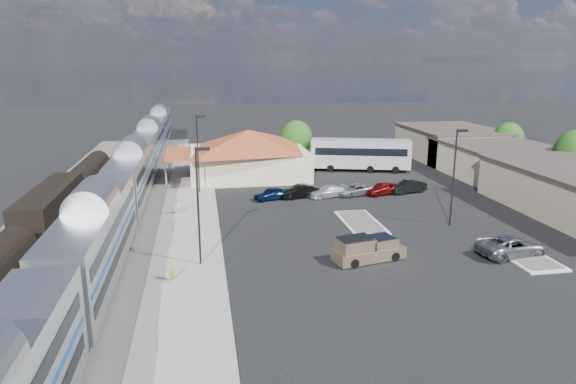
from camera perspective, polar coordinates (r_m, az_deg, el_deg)
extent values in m
plane|color=black|center=(46.21, 4.09, -4.47)|extent=(280.00, 280.00, 0.00)
cube|color=#4C4944|center=(53.60, -20.51, -2.64)|extent=(16.00, 100.00, 0.12)
cube|color=gray|center=(50.68, -10.88, -2.88)|extent=(5.50, 92.00, 0.18)
cube|color=silver|center=(37.69, -20.58, -4.92)|extent=(3.00, 20.00, 5.00)
cube|color=black|center=(38.65, -20.22, -8.77)|extent=(2.20, 16.00, 0.60)
cube|color=silver|center=(57.72, -16.87, 1.91)|extent=(3.00, 20.00, 5.00)
cube|color=black|center=(58.35, -16.67, -0.73)|extent=(2.20, 16.00, 0.60)
cube|color=silver|center=(78.26, -15.08, 5.19)|extent=(3.00, 20.00, 5.00)
cube|color=black|center=(78.72, -14.95, 3.21)|extent=(2.20, 16.00, 0.60)
cube|color=silver|center=(98.99, -14.03, 7.09)|extent=(3.00, 20.00, 5.00)
cube|color=black|center=(99.36, -13.93, 5.52)|extent=(2.20, 16.00, 0.60)
cube|color=black|center=(50.19, -24.85, -1.65)|extent=(2.80, 14.00, 3.60)
cube|color=black|center=(50.71, -24.62, -3.71)|extent=(2.20, 12.00, 0.60)
cylinder|color=black|center=(65.35, -21.35, 2.09)|extent=(2.80, 14.00, 2.80)
cube|color=black|center=(65.73, -21.21, 0.56)|extent=(2.20, 12.00, 0.60)
cube|color=beige|center=(67.99, -4.39, 3.24)|extent=(15.00, 12.00, 3.60)
pyramid|color=#994221|center=(67.46, -4.44, 5.82)|extent=(15.30, 12.24, 2.60)
cube|color=#994221|center=(67.51, -12.14, 4.17)|extent=(3.20, 9.60, 0.25)
cube|color=#C6B28C|center=(72.86, 22.51, 3.09)|extent=(12.00, 18.00, 4.00)
cube|color=#3F3833|center=(72.51, 22.67, 4.75)|extent=(12.40, 18.40, 0.30)
cube|color=#C6B28C|center=(84.80, 17.57, 5.14)|extent=(12.00, 16.00, 4.50)
cube|color=#3F3833|center=(84.47, 17.70, 6.75)|extent=(12.40, 16.40, 0.30)
cube|color=silver|center=(49.07, 8.09, -3.36)|extent=(3.30, 7.50, 0.15)
cube|color=#4C4944|center=(49.04, 8.09, -3.26)|extent=(2.70, 6.90, 0.10)
cube|color=silver|center=(44.84, 24.43, -6.28)|extent=(3.30, 7.50, 0.15)
cube|color=#4C4944|center=(44.82, 24.44, -6.18)|extent=(2.70, 6.90, 0.10)
cylinder|color=black|center=(37.90, -9.95, -1.79)|extent=(0.16, 0.16, 9.00)
cube|color=black|center=(36.94, -9.46, 4.74)|extent=(1.00, 0.25, 0.22)
cylinder|color=black|center=(59.36, -9.97, 4.07)|extent=(0.16, 0.16, 9.00)
cube|color=black|center=(58.75, -9.66, 8.27)|extent=(1.00, 0.25, 0.22)
cylinder|color=black|center=(49.19, 17.90, 1.46)|extent=(0.16, 0.16, 9.00)
cube|color=black|center=(48.69, 18.82, 6.47)|extent=(1.00, 0.25, 0.22)
cylinder|color=#382314|center=(71.65, 29.06, 1.72)|extent=(0.30, 0.30, 2.86)
ellipsoid|color=#204A15|center=(71.17, 29.33, 3.91)|extent=(4.94, 4.94, 5.46)
cylinder|color=#382314|center=(82.81, 23.10, 3.76)|extent=(0.30, 0.30, 2.55)
ellipsoid|color=#204A15|center=(82.44, 23.27, 5.46)|extent=(4.41, 4.41, 4.87)
cylinder|color=#382314|center=(74.94, 0.91, 3.98)|extent=(0.30, 0.30, 2.73)
ellipsoid|color=#204A15|center=(74.50, 0.92, 6.00)|extent=(4.71, 4.71, 5.21)
cube|color=#99805E|center=(40.13, 8.96, -6.76)|extent=(5.87, 3.21, 0.91)
cube|color=#99805E|center=(39.89, 9.00, -5.81)|extent=(2.49, 2.34, 0.96)
cube|color=#99805E|center=(39.85, 9.00, -5.68)|extent=(3.03, 2.47, 1.11)
cylinder|color=black|center=(40.42, 11.79, -7.03)|extent=(0.77, 0.44, 0.73)
cylinder|color=black|center=(41.82, 10.39, -6.22)|extent=(0.77, 0.44, 0.73)
cylinder|color=black|center=(38.62, 7.38, -7.87)|extent=(0.77, 0.44, 0.73)
cylinder|color=black|center=(40.09, 6.08, -6.98)|extent=(0.77, 0.44, 0.73)
imported|color=gray|center=(44.19, 23.68, -5.52)|extent=(6.00, 3.39, 1.58)
cube|color=silver|center=(71.87, 8.05, 4.25)|extent=(13.86, 6.48, 3.84)
cube|color=black|center=(71.79, 8.06, 4.62)|extent=(12.82, 6.23, 1.02)
cylinder|color=black|center=(71.28, 11.85, 2.43)|extent=(1.07, 0.60, 1.02)
cylinder|color=black|center=(73.85, 11.65, 2.85)|extent=(1.07, 0.60, 1.02)
cylinder|color=black|center=(70.89, 4.74, 2.62)|extent=(1.07, 0.60, 1.02)
cylinder|color=black|center=(73.48, 4.79, 3.04)|extent=(1.07, 0.60, 1.02)
imported|color=#9EB739|center=(36.52, -12.76, -8.46)|extent=(0.46, 0.62, 1.55)
imported|color=white|center=(51.88, -12.23, -1.55)|extent=(0.79, 0.90, 1.56)
imported|color=#0D1E42|center=(56.56, -1.85, -0.17)|extent=(4.36, 2.72, 1.39)
imported|color=black|center=(57.35, 1.28, 0.07)|extent=(4.67, 2.72, 1.45)
imported|color=silver|center=(57.77, 4.46, 0.04)|extent=(4.68, 2.77, 1.27)
imported|color=#96989E|center=(58.89, 7.41, 0.24)|extent=(5.00, 3.35, 1.27)
imported|color=maroon|center=(59.60, 10.44, 0.39)|extent=(4.64, 2.96, 1.47)
imported|color=black|center=(61.03, 13.17, 0.58)|extent=(4.72, 2.70, 1.47)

